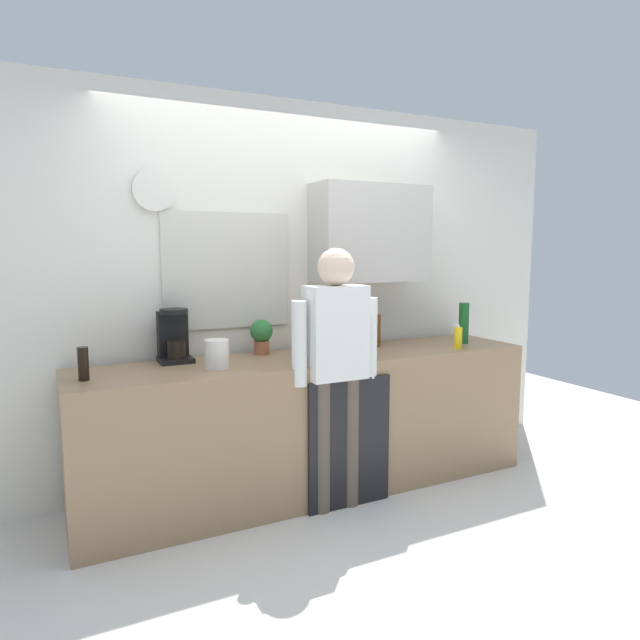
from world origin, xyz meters
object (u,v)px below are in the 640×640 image
bottle_dark_sauce (83,364)px  person_at_sink (336,357)px  dish_soap (458,337)px  potted_plant (261,334)px  cup_yellow_cup (360,348)px  storage_canister (217,354)px  bottle_green_wine (464,323)px  bottle_amber_beer (376,330)px  cup_terracotta_mug (302,345)px  cup_blue_mug (304,351)px  coffee_maker (174,338)px

bottle_dark_sauce → person_at_sink: 1.41m
bottle_dark_sauce → dish_soap: bearing=-3.2°
potted_plant → person_at_sink: size_ratio=0.14×
cup_yellow_cup → storage_canister: (-0.97, -0.01, 0.04)m
bottle_green_wine → cup_yellow_cup: 0.91m
bottle_green_wine → storage_canister: (-1.87, -0.04, -0.06)m
bottle_amber_beer → cup_yellow_cup: bearing=-141.5°
cup_terracotta_mug → potted_plant: (-0.28, 0.03, 0.09)m
bottle_dark_sauce → storage_canister: bearing=-1.9°
cup_terracotta_mug → potted_plant: size_ratio=0.40×
cup_yellow_cup → bottle_amber_beer: bearing=38.5°
cup_blue_mug → potted_plant: (-0.18, 0.28, 0.08)m
cup_yellow_cup → storage_canister: storage_canister is taller
storage_canister → person_at_sink: 0.70m
cup_blue_mug → bottle_dark_sauce: bearing=-180.0°
bottle_amber_beer → bottle_dark_sauce: (-1.95, -0.19, -0.03)m
bottle_green_wine → cup_yellow_cup: (-0.91, -0.03, -0.11)m
coffee_maker → potted_plant: size_ratio=1.43×
storage_canister → person_at_sink: bearing=-18.2°
cup_yellow_cup → potted_plant: bearing=152.9°
bottle_amber_beer → cup_terracotta_mug: bottle_amber_beer is taller
bottle_green_wine → storage_canister: bottle_green_wine is taller
potted_plant → dish_soap: size_ratio=1.28×
bottle_dark_sauce → cup_yellow_cup: bearing=-0.5°
bottle_amber_beer → cup_blue_mug: size_ratio=2.30×
cup_terracotta_mug → cup_blue_mug: bearing=-112.5°
person_at_sink → dish_soap: bearing=-7.7°
person_at_sink → bottle_dark_sauce: bearing=156.4°
cup_yellow_cup → cup_blue_mug: (-0.40, 0.02, 0.01)m
bottle_dark_sauce → dish_soap: (2.41, -0.14, -0.01)m
coffee_maker → cup_blue_mug: coffee_maker is taller
bottle_dark_sauce → bottle_green_wine: (2.59, 0.02, 0.06)m
cup_yellow_cup → person_at_sink: bearing=-143.0°
coffee_maker → bottle_dark_sauce: bearing=-151.3°
cup_yellow_cup → person_at_sink: 0.38m
bottle_amber_beer → coffee_maker: bearing=175.8°
potted_plant → dish_soap: bearing=-17.7°
cup_yellow_cup → bottle_green_wine: bearing=2.0°
coffee_maker → cup_blue_mug: size_ratio=3.30×
coffee_maker → bottle_dark_sauce: (-0.54, -0.30, -0.06)m
cup_blue_mug → bottle_green_wine: bearing=0.7°
person_at_sink → cup_yellow_cup: bearing=23.3°
cup_blue_mug → person_at_sink: person_at_sink is taller
bottle_dark_sauce → cup_terracotta_mug: bearing=10.0°
bottle_dark_sauce → potted_plant: (1.11, 0.28, 0.04)m
bottle_amber_beer → bottle_green_wine: bearing=-15.2°
bottle_amber_beer → cup_terracotta_mug: bearing=174.5°
bottle_amber_beer → bottle_dark_sauce: 1.96m
bottle_dark_sauce → coffee_maker: bearing=28.7°
cup_yellow_cup → person_at_sink: size_ratio=0.05×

